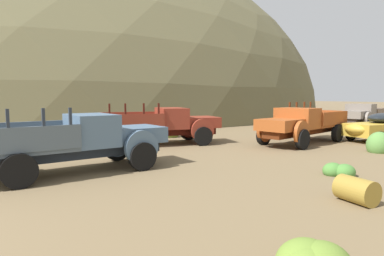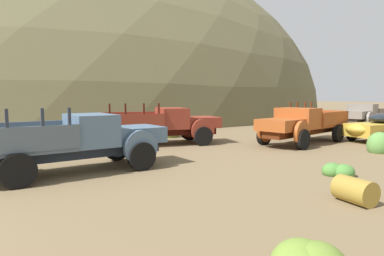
% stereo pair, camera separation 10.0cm
% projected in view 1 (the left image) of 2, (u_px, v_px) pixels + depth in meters
% --- Properties ---
extents(hill_far_right, '(79.74, 84.06, 50.24)m').
position_uv_depth(hill_far_right, '(79.00, 110.00, 60.85)').
color(hill_far_right, brown).
rests_on(hill_far_right, ground).
extents(truck_chalk_blue, '(6.24, 2.80, 2.16)m').
position_uv_depth(truck_chalk_blue, '(89.00, 141.00, 10.98)').
color(truck_chalk_blue, '#262D39').
rests_on(truck_chalk_blue, ground).
extents(truck_rust_red, '(6.29, 3.48, 2.16)m').
position_uv_depth(truck_rust_red, '(170.00, 125.00, 17.13)').
color(truck_rust_red, '#42140D').
rests_on(truck_rust_red, ground).
extents(truck_oxide_orange, '(6.64, 3.44, 2.16)m').
position_uv_depth(truck_oxide_orange, '(298.00, 125.00, 17.12)').
color(truck_oxide_orange, '#51220D').
rests_on(truck_oxide_orange, ground).
extents(car_faded_yellow, '(4.95, 2.26, 1.57)m').
position_uv_depth(car_faded_yellow, '(381.00, 126.00, 18.26)').
color(car_faded_yellow, gold).
rests_on(car_faded_yellow, ground).
extents(truck_primer_gray, '(6.55, 3.54, 1.89)m').
position_uv_depth(truck_primer_gray, '(361.00, 115.00, 26.11)').
color(truck_primer_gray, '#3D322D').
rests_on(truck_primer_gray, ground).
extents(oil_drum_tipped, '(0.69, 0.93, 0.60)m').
position_uv_depth(oil_drum_tipped, '(356.00, 190.00, 7.66)').
color(oil_drum_tipped, olive).
rests_on(oil_drum_tipped, ground).
extents(bush_front_left, '(0.83, 0.92, 0.50)m').
position_uv_depth(bush_front_left, '(339.00, 171.00, 10.33)').
color(bush_front_left, '#4C8438').
rests_on(bush_front_left, ground).
extents(bush_front_right, '(1.14, 1.03, 1.19)m').
position_uv_depth(bush_front_right, '(378.00, 146.00, 14.65)').
color(bush_front_right, '#5B8E42').
rests_on(bush_front_right, ground).
extents(bush_back_edge, '(1.14, 1.05, 1.09)m').
position_uv_depth(bush_back_edge, '(170.00, 133.00, 20.08)').
color(bush_back_edge, olive).
rests_on(bush_back_edge, ground).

